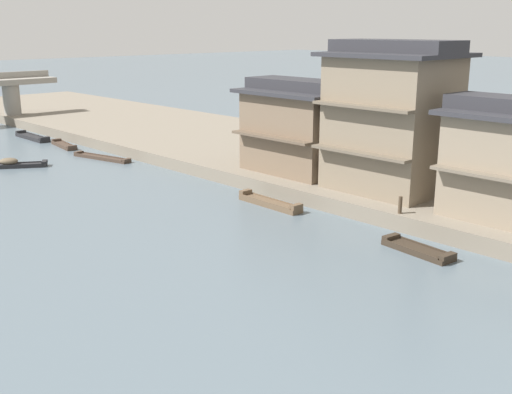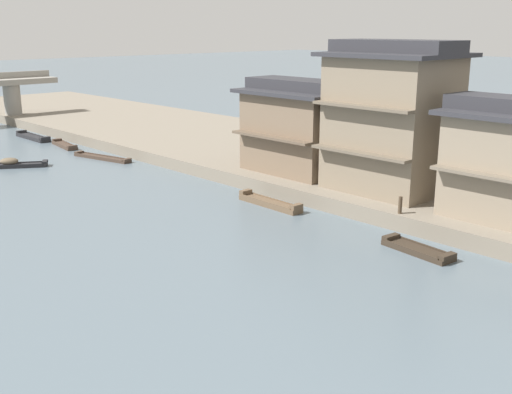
{
  "view_description": "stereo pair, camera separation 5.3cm",
  "coord_description": "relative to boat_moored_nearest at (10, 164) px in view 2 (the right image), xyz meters",
  "views": [
    {
      "loc": [
        -20.35,
        -3.63,
        10.34
      ],
      "look_at": [
        2.08,
        20.05,
        1.38
      ],
      "focal_mm": 43.53,
      "sensor_mm": 36.0,
      "label": 1
    },
    {
      "loc": [
        -20.31,
        -3.67,
        10.34
      ],
      "look_at": [
        2.08,
        20.05,
        1.38
      ],
      "focal_mm": 43.53,
      "sensor_mm": 36.0,
      "label": 2
    }
  ],
  "objects": [
    {
      "name": "riverbank_right",
      "position": [
        17.46,
        -12.77,
        0.2
      ],
      "size": [
        18.0,
        110.0,
        0.9
      ],
      "primitive_type": "cube",
      "color": "slate",
      "rests_on": "ground"
    },
    {
      "name": "boat_moored_nearest",
      "position": [
        0.0,
        0.0,
        0.0
      ],
      "size": [
        5.19,
        3.8,
        0.75
      ],
      "color": "#232326",
      "rests_on": "ground"
    },
    {
      "name": "boat_moored_second",
      "position": [
        6.71,
        -2.09,
        -0.13
      ],
      "size": [
        2.14,
        5.86,
        0.35
      ],
      "color": "#423328",
      "rests_on": "ground"
    },
    {
      "name": "boat_moored_third",
      "position": [
        7.02,
        -21.13,
        -0.06
      ],
      "size": [
        0.95,
        4.75,
        0.57
      ],
      "color": "brown",
      "rests_on": "ground"
    },
    {
      "name": "boat_moored_far",
      "position": [
        7.0,
        4.97,
        -0.1
      ],
      "size": [
        1.49,
        4.47,
        0.44
      ],
      "color": "#423328",
      "rests_on": "ground"
    },
    {
      "name": "boat_midriver_drifting",
      "position": [
        6.54,
        -31.59,
        -0.1
      ],
      "size": [
        1.51,
        3.78,
        0.43
      ],
      "color": "#33281E",
      "rests_on": "ground"
    },
    {
      "name": "boat_midriver_upstream",
      "position": [
        6.7,
        10.79,
        -0.08
      ],
      "size": [
        1.08,
        5.5,
        0.52
      ],
      "color": "#232326",
      "rests_on": "ground"
    },
    {
      "name": "house_waterfront_tall",
      "position": [
        12.65,
        -25.54,
        4.95
      ],
      "size": [
        6.49,
        7.36,
        8.74
      ],
      "color": "#7F705B",
      "rests_on": "riverbank_right"
    },
    {
      "name": "house_waterfront_narrow",
      "position": [
        12.26,
        -18.46,
        3.65
      ],
      "size": [
        5.7,
        7.54,
        6.14
      ],
      "color": "#75604C",
      "rests_on": "riverbank_right"
    },
    {
      "name": "mooring_post_dock_mid",
      "position": [
        8.81,
        -28.99,
        1.11
      ],
      "size": [
        0.2,
        0.2,
        0.92
      ],
      "primitive_type": "cylinder",
      "color": "#473828",
      "rests_on": "riverbank_right"
    }
  ]
}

